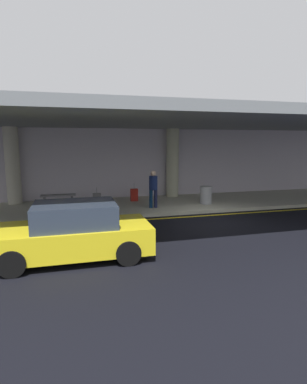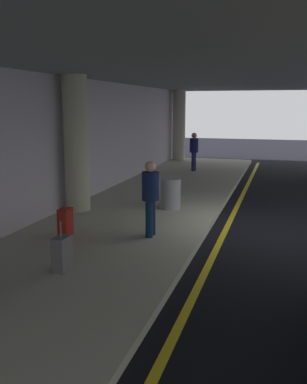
{
  "view_description": "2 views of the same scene",
  "coord_description": "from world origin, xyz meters",
  "px_view_note": "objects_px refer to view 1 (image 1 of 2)",
  "views": [
    {
      "loc": [
        -5.27,
        -11.0,
        3.05
      ],
      "look_at": [
        -1.66,
        2.56,
        0.79
      ],
      "focal_mm": 28.61,
      "sensor_mm": 36.0,
      "label": 1
    },
    {
      "loc": [
        -10.69,
        -0.62,
        3.0
      ],
      "look_at": [
        -1.46,
        2.14,
        1.09
      ],
      "focal_mm": 40.73,
      "sensor_mm": 36.0,
      "label": 2
    }
  ],
  "objects_px": {
    "support_column_far_left": "(13,166)",
    "bench_metal": "(58,197)",
    "car_yellow_taxi": "(73,232)",
    "suitcase_upright_primary": "(97,200)",
    "support_column_left_mid": "(172,163)",
    "trash_bin_steel": "(206,195)",
    "person_waiting_for_ride": "(153,187)",
    "suitcase_upright_secondary": "(134,195)"
  },
  "relations": [
    {
      "from": "support_column_left_mid",
      "to": "car_yellow_taxi",
      "type": "bearing_deg",
      "value": -124.74
    },
    {
      "from": "person_waiting_for_ride",
      "to": "suitcase_upright_primary",
      "type": "distance_m",
      "value": 2.68
    },
    {
      "from": "support_column_far_left",
      "to": "support_column_left_mid",
      "type": "relative_size",
      "value": 1.0
    },
    {
      "from": "bench_metal",
      "to": "support_column_far_left",
      "type": "bearing_deg",
      "value": 158.02
    },
    {
      "from": "support_column_far_left",
      "to": "person_waiting_for_ride",
      "type": "distance_m",
      "value": 6.81
    },
    {
      "from": "support_column_far_left",
      "to": "trash_bin_steel",
      "type": "relative_size",
      "value": 4.29
    },
    {
      "from": "car_yellow_taxi",
      "to": "suitcase_upright_primary",
      "type": "xyz_separation_m",
      "value": [
        1.09,
        5.89,
        -0.25
      ]
    },
    {
      "from": "trash_bin_steel",
      "to": "support_column_left_mid",
      "type": "bearing_deg",
      "value": 110.36
    },
    {
      "from": "support_column_far_left",
      "to": "person_waiting_for_ride",
      "type": "relative_size",
      "value": 2.17
    },
    {
      "from": "person_waiting_for_ride",
      "to": "trash_bin_steel",
      "type": "distance_m",
      "value": 2.75
    },
    {
      "from": "suitcase_upright_primary",
      "to": "trash_bin_steel",
      "type": "xyz_separation_m",
      "value": [
        5.13,
        -0.64,
        0.11
      ]
    },
    {
      "from": "support_column_left_mid",
      "to": "person_waiting_for_ride",
      "type": "distance_m",
      "value": 3.31
    },
    {
      "from": "suitcase_upright_primary",
      "to": "suitcase_upright_secondary",
      "type": "distance_m",
      "value": 2.15
    },
    {
      "from": "support_column_left_mid",
      "to": "bench_metal",
      "type": "relative_size",
      "value": 2.28
    },
    {
      "from": "support_column_far_left",
      "to": "suitcase_upright_secondary",
      "type": "xyz_separation_m",
      "value": [
        5.7,
        -0.83,
        -1.51
      ]
    },
    {
      "from": "support_column_left_mid",
      "to": "trash_bin_steel",
      "type": "bearing_deg",
      "value": -69.64
    },
    {
      "from": "suitcase_upright_secondary",
      "to": "bench_metal",
      "type": "distance_m",
      "value": 3.66
    },
    {
      "from": "support_column_far_left",
      "to": "car_yellow_taxi",
      "type": "relative_size",
      "value": 0.89
    },
    {
      "from": "support_column_far_left",
      "to": "car_yellow_taxi",
      "type": "xyz_separation_m",
      "value": [
        2.68,
        -7.67,
        -1.26
      ]
    },
    {
      "from": "support_column_left_mid",
      "to": "bench_metal",
      "type": "xyz_separation_m",
      "value": [
        -5.96,
        -0.82,
        -1.47
      ]
    },
    {
      "from": "support_column_far_left",
      "to": "bench_metal",
      "type": "height_order",
      "value": "support_column_far_left"
    },
    {
      "from": "bench_metal",
      "to": "trash_bin_steel",
      "type": "height_order",
      "value": "trash_bin_steel"
    },
    {
      "from": "car_yellow_taxi",
      "to": "suitcase_upright_primary",
      "type": "height_order",
      "value": "car_yellow_taxi"
    },
    {
      "from": "suitcase_upright_primary",
      "to": "support_column_far_left",
      "type": "bearing_deg",
      "value": 159.83
    },
    {
      "from": "support_column_left_mid",
      "to": "trash_bin_steel",
      "type": "height_order",
      "value": "support_column_left_mid"
    },
    {
      "from": "support_column_left_mid",
      "to": "bench_metal",
      "type": "distance_m",
      "value": 6.19
    },
    {
      "from": "trash_bin_steel",
      "to": "bench_metal",
      "type": "bearing_deg",
      "value": 166.88
    },
    {
      "from": "car_yellow_taxi",
      "to": "bench_metal",
      "type": "height_order",
      "value": "car_yellow_taxi"
    },
    {
      "from": "car_yellow_taxi",
      "to": "trash_bin_steel",
      "type": "bearing_deg",
      "value": -136.66
    },
    {
      "from": "support_column_left_mid",
      "to": "trash_bin_steel",
      "type": "xyz_separation_m",
      "value": [
        0.9,
        -2.42,
        -1.4
      ]
    },
    {
      "from": "car_yellow_taxi",
      "to": "bench_metal",
      "type": "distance_m",
      "value": 6.88
    },
    {
      "from": "support_column_left_mid",
      "to": "bench_metal",
      "type": "bearing_deg",
      "value": -172.12
    },
    {
      "from": "car_yellow_taxi",
      "to": "bench_metal",
      "type": "relative_size",
      "value": 2.56
    },
    {
      "from": "support_column_far_left",
      "to": "suitcase_upright_primary",
      "type": "xyz_separation_m",
      "value": [
        3.77,
        -1.78,
        -1.51
      ]
    },
    {
      "from": "person_waiting_for_ride",
      "to": "bench_metal",
      "type": "xyz_separation_m",
      "value": [
        -4.17,
        1.83,
        -0.61
      ]
    },
    {
      "from": "support_column_far_left",
      "to": "trash_bin_steel",
      "type": "distance_m",
      "value": 9.33
    },
    {
      "from": "trash_bin_steel",
      "to": "suitcase_upright_primary",
      "type": "bearing_deg",
      "value": 172.88
    },
    {
      "from": "car_yellow_taxi",
      "to": "person_waiting_for_ride",
      "type": "distance_m",
      "value": 6.15
    },
    {
      "from": "support_column_far_left",
      "to": "car_yellow_taxi",
      "type": "height_order",
      "value": "support_column_far_left"
    },
    {
      "from": "car_yellow_taxi",
      "to": "bench_metal",
      "type": "bearing_deg",
      "value": -81.5
    },
    {
      "from": "support_column_far_left",
      "to": "person_waiting_for_ride",
      "type": "height_order",
      "value": "support_column_far_left"
    },
    {
      "from": "person_waiting_for_ride",
      "to": "suitcase_upright_secondary",
      "type": "height_order",
      "value": "person_waiting_for_ride"
    }
  ]
}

